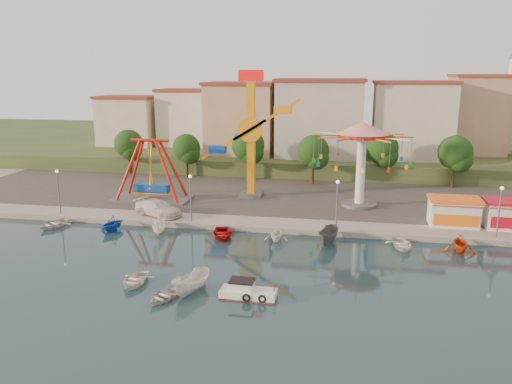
% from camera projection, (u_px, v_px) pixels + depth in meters
% --- Properties ---
extents(ground, '(200.00, 200.00, 0.00)m').
position_uv_depth(ground, '(236.00, 277.00, 42.15)').
color(ground, '#132E35').
rests_on(ground, ground).
extents(quay_deck, '(200.00, 100.00, 0.60)m').
position_uv_depth(quay_deck, '(302.00, 155.00, 101.37)').
color(quay_deck, '#9E998E').
rests_on(quay_deck, ground).
extents(asphalt_pad, '(90.00, 28.00, 0.01)m').
position_uv_depth(asphalt_pad, '(282.00, 189.00, 70.70)').
color(asphalt_pad, '#4C4944').
rests_on(asphalt_pad, quay_deck).
extents(hill_terrace, '(200.00, 60.00, 3.00)m').
position_uv_depth(hill_terrace, '(304.00, 146.00, 105.87)').
color(hill_terrace, '#384C26').
rests_on(hill_terrace, ground).
extents(pirate_ship_ride, '(10.00, 5.00, 8.00)m').
position_uv_depth(pirate_ship_ride, '(151.00, 171.00, 64.11)').
color(pirate_ship_ride, '#59595E').
rests_on(pirate_ship_ride, quay_deck).
extents(kamikaze_tower, '(8.72, 3.10, 16.50)m').
position_uv_depth(kamikaze_tower, '(254.00, 139.00, 64.74)').
color(kamikaze_tower, '#59595E').
rests_on(kamikaze_tower, quay_deck).
extents(wave_swinger, '(11.60, 11.60, 10.40)m').
position_uv_depth(wave_swinger, '(362.00, 145.00, 60.28)').
color(wave_swinger, '#59595E').
rests_on(wave_swinger, quay_deck).
extents(booth_left, '(5.40, 3.78, 3.08)m').
position_uv_depth(booth_left, '(454.00, 211.00, 53.86)').
color(booth_left, white).
rests_on(booth_left, quay_deck).
extents(booth_mid, '(5.40, 3.78, 3.08)m').
position_uv_depth(booth_mid, '(510.00, 214.00, 52.87)').
color(booth_mid, white).
rests_on(booth_mid, quay_deck).
extents(lamp_post_0, '(0.14, 0.14, 5.00)m').
position_uv_depth(lamp_post_0, '(59.00, 193.00, 58.02)').
color(lamp_post_0, '#59595E').
rests_on(lamp_post_0, quay_deck).
extents(lamp_post_1, '(0.14, 0.14, 5.00)m').
position_uv_depth(lamp_post_1, '(191.00, 199.00, 55.24)').
color(lamp_post_1, '#59595E').
rests_on(lamp_post_1, quay_deck).
extents(lamp_post_2, '(0.14, 0.14, 5.00)m').
position_uv_depth(lamp_post_2, '(337.00, 206.00, 52.47)').
color(lamp_post_2, '#59595E').
rests_on(lamp_post_2, quay_deck).
extents(lamp_post_3, '(0.14, 0.14, 5.00)m').
position_uv_depth(lamp_post_3, '(499.00, 214.00, 49.69)').
color(lamp_post_3, '#59595E').
rests_on(lamp_post_3, quay_deck).
extents(tree_0, '(4.60, 4.60, 7.19)m').
position_uv_depth(tree_0, '(129.00, 144.00, 80.74)').
color(tree_0, '#382314').
rests_on(tree_0, quay_deck).
extents(tree_1, '(4.35, 4.35, 6.80)m').
position_uv_depth(tree_1, '(186.00, 148.00, 78.36)').
color(tree_1, '#382314').
rests_on(tree_1, quay_deck).
extents(tree_2, '(5.02, 5.02, 7.85)m').
position_uv_depth(tree_2, '(248.00, 145.00, 76.05)').
color(tree_2, '#382314').
rests_on(tree_2, quay_deck).
extents(tree_3, '(4.68, 4.68, 7.32)m').
position_uv_depth(tree_3, '(313.00, 151.00, 73.01)').
color(tree_3, '#382314').
rests_on(tree_3, quay_deck).
extents(tree_4, '(4.86, 4.86, 7.60)m').
position_uv_depth(tree_4, '(382.00, 148.00, 74.10)').
color(tree_4, '#382314').
rests_on(tree_4, quay_deck).
extents(tree_5, '(4.83, 4.83, 7.54)m').
position_uv_depth(tree_5, '(455.00, 153.00, 70.63)').
color(tree_5, '#382314').
rests_on(tree_5, quay_deck).
extents(building_0, '(9.26, 9.53, 11.87)m').
position_uv_depth(building_0, '(110.00, 117.00, 89.89)').
color(building_0, beige).
rests_on(building_0, hill_terrace).
extents(building_1, '(12.33, 9.01, 8.63)m').
position_uv_depth(building_1, '(184.00, 124.00, 93.27)').
color(building_1, silver).
rests_on(building_1, hill_terrace).
extents(building_2, '(11.95, 9.28, 11.23)m').
position_uv_depth(building_2, '(253.00, 118.00, 91.24)').
color(building_2, tan).
rests_on(building_2, hill_terrace).
extents(building_3, '(12.59, 10.50, 9.20)m').
position_uv_depth(building_3, '(329.00, 127.00, 86.06)').
color(building_3, beige).
rests_on(building_3, hill_terrace).
extents(building_4, '(10.75, 9.23, 9.24)m').
position_uv_depth(building_4, '(407.00, 126.00, 86.98)').
color(building_4, beige).
rests_on(building_4, hill_terrace).
extents(building_5, '(12.77, 10.96, 11.21)m').
position_uv_depth(building_5, '(492.00, 123.00, 82.65)').
color(building_5, tan).
rests_on(building_5, hill_terrace).
extents(minaret, '(2.80, 2.80, 18.00)m').
position_uv_depth(minaret, '(511.00, 98.00, 84.60)').
color(minaret, silver).
rests_on(minaret, hill_terrace).
extents(cabin_motorboat, '(4.34, 1.82, 1.51)m').
position_uv_depth(cabin_motorboat, '(247.00, 293.00, 38.16)').
color(cabin_motorboat, white).
rests_on(cabin_motorboat, ground).
extents(rowboat_a, '(2.68, 3.69, 0.75)m').
position_uv_depth(rowboat_a, '(134.00, 280.00, 40.57)').
color(rowboat_a, white).
rests_on(rowboat_a, ground).
extents(rowboat_b, '(3.01, 3.59, 0.64)m').
position_uv_depth(rowboat_b, '(163.00, 296.00, 37.82)').
color(rowboat_b, silver).
rests_on(rowboat_b, ground).
extents(skiff, '(2.98, 4.40, 1.59)m').
position_uv_depth(skiff, '(191.00, 283.00, 39.02)').
color(skiff, silver).
rests_on(skiff, ground).
extents(van, '(6.57, 4.77, 1.77)m').
position_uv_depth(van, '(158.00, 208.00, 57.76)').
color(van, silver).
rests_on(van, quay_deck).
extents(moored_boat_0, '(3.66, 4.39, 0.78)m').
position_uv_depth(moored_boat_0, '(53.00, 224.00, 55.42)').
color(moored_boat_0, silver).
rests_on(moored_boat_0, ground).
extents(moored_boat_1, '(3.64, 3.93, 1.70)m').
position_uv_depth(moored_boat_1, '(112.00, 223.00, 54.09)').
color(moored_boat_1, blue).
rests_on(moored_boat_1, ground).
extents(moored_boat_2, '(2.23, 3.73, 1.35)m').
position_uv_depth(moored_boat_2, '(159.00, 227.00, 53.20)').
color(moored_boat_2, white).
rests_on(moored_boat_2, ground).
extents(moored_boat_3, '(4.06, 4.82, 0.85)m').
position_uv_depth(moored_boat_3, '(223.00, 233.00, 52.05)').
color(moored_boat_3, '#A80D0F').
rests_on(moored_boat_3, ground).
extents(moored_boat_4, '(2.54, 2.92, 1.49)m').
position_uv_depth(moored_boat_4, '(277.00, 234.00, 50.99)').
color(moored_boat_4, white).
rests_on(moored_boat_4, ground).
extents(moored_boat_5, '(2.49, 4.48, 1.63)m').
position_uv_depth(moored_boat_5, '(329.00, 236.00, 50.06)').
color(moored_boat_5, '#535458').
rests_on(moored_boat_5, ground).
extents(moored_boat_6, '(3.26, 4.07, 0.75)m').
position_uv_depth(moored_boat_6, '(402.00, 244.00, 48.92)').
color(moored_boat_6, white).
rests_on(moored_boat_6, ground).
extents(moored_boat_7, '(3.04, 3.46, 1.72)m').
position_uv_depth(moored_boat_7, '(460.00, 243.00, 47.87)').
color(moored_boat_7, '#CB4312').
rests_on(moored_boat_7, ground).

